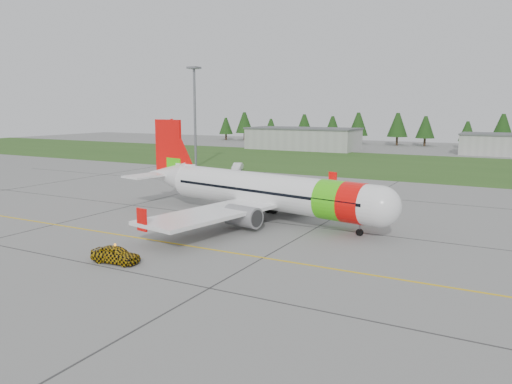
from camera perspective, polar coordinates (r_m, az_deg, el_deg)
The scene contains 10 objects.
ground at distance 41.10m, azimuth -17.15°, elevation -8.14°, with size 320.00×320.00×0.00m, color gray.
aircraft at distance 55.26m, azimuth 0.79°, elevation 0.10°, with size 35.16×32.88×10.74m.
follow_me_car at distance 41.20m, azimuth -15.85°, elevation -5.08°, with size 1.65×1.39×4.09m, color gold.
service_van at distance 97.95m, azimuth -2.13°, elevation 3.80°, with size 1.61×1.52×4.62m, color silver.
grass_strip at distance 113.44m, azimuth 13.79°, elevation 3.16°, with size 320.00×50.00×0.03m, color #30561E.
taxi_guideline at distance 46.77m, azimuth -10.14°, elevation -5.68°, with size 120.00×0.25×0.02m, color gold.
hangar_west at distance 149.33m, azimuth 5.38°, elevation 6.03°, with size 32.00×14.00×6.00m, color #A8A8A3.
hangar_east at distance 145.52m, azimuth 27.12°, elevation 4.77°, with size 24.00×12.00×5.20m, color #A8A8A3.
floodlight_mast at distance 104.38m, azimuth -6.99°, elevation 8.32°, with size 0.50×0.50×20.00m, color slate.
treeline at distance 167.73m, azimuth 18.77°, elevation 6.64°, with size 160.00×8.00×10.00m, color #1C3F14, non-canonical shape.
Camera 1 is at (28.32, -27.16, 12.23)m, focal length 35.00 mm.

